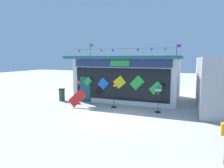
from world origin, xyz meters
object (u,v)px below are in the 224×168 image
wind_spinner_far_left (78,84)px  wind_spinner_center_left (158,93)px  kite_shop_building (129,77)px  trash_bin (62,95)px  wind_spinner_left (116,93)px  display_kite_on_ground (77,98)px

wind_spinner_far_left → wind_spinner_center_left: 5.98m
kite_shop_building → trash_bin: (-4.88, -3.04, -1.34)m
kite_shop_building → wind_spinner_center_left: (3.04, -3.82, -0.54)m
wind_spinner_far_left → wind_spinner_center_left: wind_spinner_far_left is taller
wind_spinner_far_left → wind_spinner_left: (3.00, -0.03, -0.51)m
wind_spinner_far_left → trash_bin: (-1.95, 0.59, -1.06)m
wind_spinner_left → display_kite_on_ground: size_ratio=1.37×
kite_shop_building → trash_bin: 5.90m
trash_bin → wind_spinner_center_left: bearing=-5.7°
trash_bin → wind_spinner_far_left: bearing=-16.8°
wind_spinner_center_left → trash_bin: wind_spinner_center_left is taller
wind_spinner_far_left → trash_bin: 2.30m
kite_shop_building → wind_spinner_far_left: kite_shop_building is taller
kite_shop_building → display_kite_on_ground: (-2.53, -4.49, -1.19)m
kite_shop_building → trash_bin: size_ratio=8.55×
kite_shop_building → wind_spinner_left: bearing=-88.9°
wind_spinner_left → trash_bin: size_ratio=1.68×
wind_spinner_center_left → wind_spinner_left: bearing=176.8°
kite_shop_building → wind_spinner_center_left: bearing=-51.5°
wind_spinner_left → trash_bin: 5.02m
wind_spinner_far_left → display_kite_on_ground: wind_spinner_far_left is taller
wind_spinner_far_left → display_kite_on_ground: bearing=-65.3°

